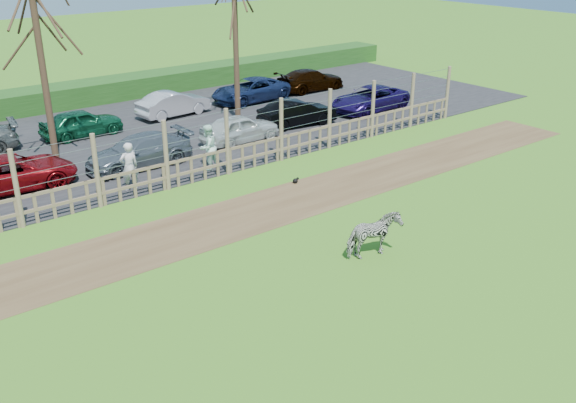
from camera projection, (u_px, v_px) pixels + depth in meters
ground at (317, 279)px, 16.69m from camera, size 120.00×120.00×0.00m
dirt_strip at (223, 222)px, 19.94m from camera, size 34.00×2.80×0.01m
asphalt at (95, 144)px, 27.17m from camera, size 44.00×13.00×0.04m
hedge at (37, 100)px, 32.03m from camera, size 46.00×2.00×1.10m
fence at (167, 168)px, 22.16m from camera, size 30.16×0.16×2.50m
tree_mid at (38, 34)px, 23.42m from camera, size 4.80×4.80×6.83m
tree_right at (235, 6)px, 28.77m from camera, size 4.80×4.80×7.35m
zebra at (374, 236)px, 17.60m from camera, size 1.62×0.93×1.29m
visitor_a at (129, 167)px, 21.97m from camera, size 0.67×0.48×1.72m
visitor_b at (208, 147)px, 23.93m from camera, size 1.01×0.89×1.72m
crow at (295, 181)px, 22.97m from camera, size 0.25×0.19×0.20m
car_2 at (12, 173)px, 22.19m from camera, size 4.47×2.35×1.20m
car_3 at (139, 151)px, 24.31m from camera, size 4.16×1.75×1.20m
car_4 at (240, 128)px, 27.16m from camera, size 3.55×1.49×1.20m
car_5 at (297, 113)px, 29.49m from camera, size 3.77×1.73×1.20m
car_6 at (370, 99)px, 31.91m from camera, size 4.44×2.27×1.20m
car_10 at (82, 123)px, 27.93m from camera, size 3.55×1.50×1.20m
car_11 at (174, 104)px, 31.03m from camera, size 3.74×1.60×1.20m
car_12 at (250, 90)px, 33.67m from camera, size 4.41×2.20×1.20m
car_13 at (310, 80)px, 35.99m from camera, size 4.16×1.75×1.20m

